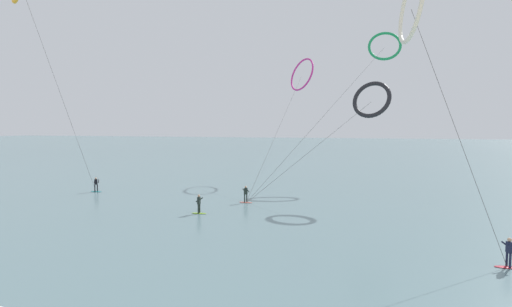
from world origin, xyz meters
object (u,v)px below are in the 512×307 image
object	(u,v)px
surfer_coral	(246,195)
kite_ivory	(411,7)
kite_charcoal	(372,100)
surfer_lime	(199,205)
kite_emerald	(385,46)
kite_magenta	(302,75)
surfer_teal	(96,186)
surfer_crimson	(509,255)

from	to	relation	value
surfer_coral	kite_ivory	size ratio (longest dim) A/B	0.10
kite_charcoal	surfer_lime	bearing A→B (deg)	-119.75
kite_emerald	kite_magenta	world-z (taller)	kite_emerald
surfer_coral	surfer_lime	size ratio (longest dim) A/B	1.00
kite_emerald	kite_magenta	xyz separation A→B (m)	(-11.88, -0.73, -3.83)
surfer_coral	kite_ivory	bearing A→B (deg)	85.54
surfer_teal	kite_magenta	size ratio (longest dim) A/B	0.07
surfer_lime	kite_magenta	xyz separation A→B (m)	(5.89, 27.52, 14.54)
surfer_lime	kite_emerald	world-z (taller)	kite_emerald
surfer_coral	kite_emerald	xyz separation A→B (m)	(14.93, 22.72, 18.38)
surfer_teal	kite_emerald	bearing A→B (deg)	-177.12
surfer_lime	kite_emerald	distance (m)	38.10
kite_emerald	surfer_coral	bearing A→B (deg)	-120.91
kite_charcoal	kite_ivory	size ratio (longest dim) A/B	0.84
surfer_lime	kite_charcoal	distance (m)	20.93
surfer_coral	surfer_crimson	world-z (taller)	same
surfer_coral	surfer_crimson	bearing A→B (deg)	89.15
kite_emerald	kite_charcoal	world-z (taller)	kite_emerald
surfer_lime	kite_ivory	xyz separation A→B (m)	(16.34, -5.90, 14.35)
surfer_crimson	kite_ivory	xyz separation A→B (m)	(-5.11, 2.41, 14.35)
surfer_coral	kite_ivory	xyz separation A→B (m)	(13.50, -11.43, 14.35)
kite_emerald	kite_charcoal	bearing A→B (deg)	-96.28
surfer_lime	surfer_crimson	world-z (taller)	same
surfer_teal	kite_charcoal	size ratio (longest dim) A/B	0.12
kite_emerald	kite_charcoal	distance (m)	19.70
surfer_crimson	surfer_coral	bearing A→B (deg)	-140.59
kite_charcoal	kite_magenta	world-z (taller)	kite_magenta
kite_charcoal	kite_emerald	bearing A→B (deg)	106.06
surfer_teal	kite_magenta	distance (m)	32.80
surfer_teal	kite_charcoal	xyz separation A→B (m)	(30.80, 3.18, 9.70)
surfer_lime	kite_emerald	bearing A→B (deg)	-28.49
kite_ivory	kite_emerald	bearing A→B (deg)	169.45
kite_emerald	kite_magenta	size ratio (longest dim) A/B	0.97
kite_ivory	kite_magenta	bearing A→B (deg)	-170.80
surfer_teal	kite_ivory	world-z (taller)	kite_ivory
kite_ivory	surfer_lime	bearing A→B (deg)	-118.01
surfer_lime	kite_charcoal	world-z (taller)	kite_charcoal
kite_ivory	surfer_teal	bearing A→B (deg)	-120.97
surfer_coral	surfer_crimson	size ratio (longest dim) A/B	1.00
kite_magenta	kite_ivory	size ratio (longest dim) A/B	1.41
surfer_lime	kite_magenta	bearing A→B (deg)	-8.41
kite_emerald	kite_charcoal	xyz separation A→B (m)	(-2.67, -17.48, -8.68)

